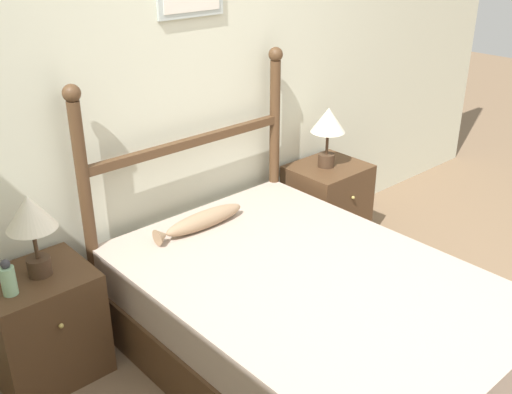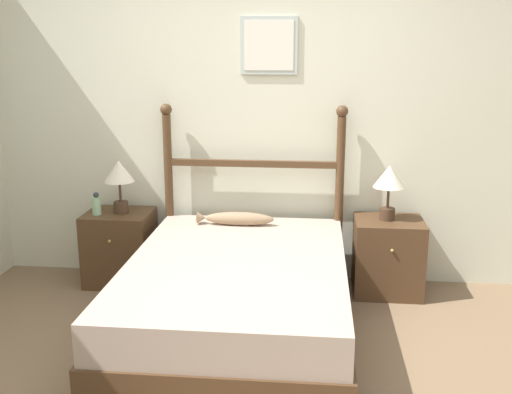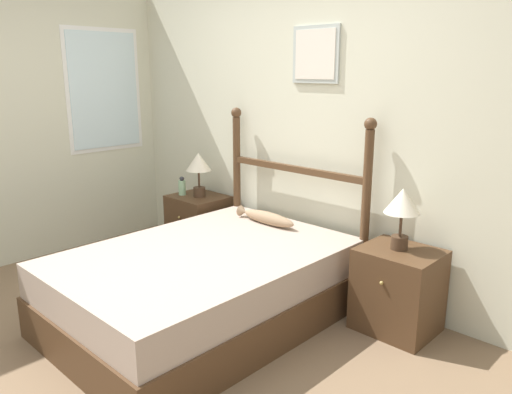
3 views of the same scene
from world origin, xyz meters
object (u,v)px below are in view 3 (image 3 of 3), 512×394
nightstand_left (199,225)px  fish_pillow (266,218)px  table_lamp_left (199,165)px  bed (204,286)px  bottle (182,187)px  nightstand_right (398,290)px  table_lamp_right (402,206)px

nightstand_left → fish_pillow: size_ratio=0.99×
nightstand_left → table_lamp_left: table_lamp_left is taller
nightstand_left → table_lamp_left: (0.03, -0.00, 0.59)m
bed → fish_pillow: 0.82m
nightstand_left → bottle: bearing=-152.7°
bed → table_lamp_left: size_ratio=4.87×
nightstand_right → table_lamp_left: (-2.06, -0.00, 0.59)m
bed → fish_pillow: (-0.11, 0.75, 0.31)m
bed → nightstand_left: bearing=141.8°
table_lamp_left → bottle: 0.29m
table_lamp_right → fish_pillow: size_ratio=0.71×
table_lamp_right → bottle: size_ratio=2.31×
nightstand_right → table_lamp_right: size_ratio=1.39×
bed → table_lamp_left: bearing=141.2°
bed → fish_pillow: fish_pillow is taller
table_lamp_right → table_lamp_left: bearing=-179.7°
table_lamp_left → bottle: size_ratio=2.31×
nightstand_right → table_lamp_right: table_lamp_right is taller
nightstand_left → nightstand_right: 2.09m
nightstand_left → table_lamp_left: size_ratio=1.39×
table_lamp_left → bed: bearing=-38.8°
table_lamp_right → bottle: 2.22m
nightstand_left → table_lamp_right: table_lamp_right is taller
bottle → bed: bearing=-32.3°
nightstand_left → nightstand_right: bearing=0.0°
nightstand_right → nightstand_left: bearing=180.0°
table_lamp_left → fish_pillow: size_ratio=0.71×
nightstand_left → bottle: size_ratio=3.21×
table_lamp_left → fish_pillow: bearing=-4.1°
nightstand_right → fish_pillow: 1.19m
nightstand_right → table_lamp_right: (-0.02, 0.01, 0.59)m
table_lamp_right → bottle: bearing=-177.9°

